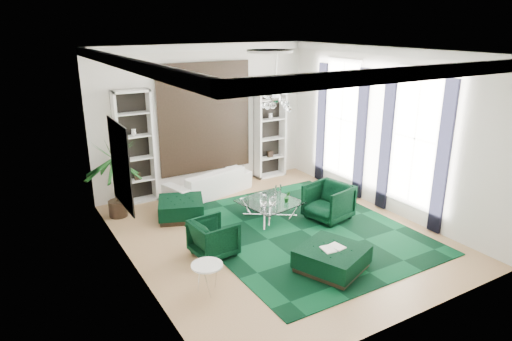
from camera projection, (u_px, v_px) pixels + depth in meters
floor at (276, 234)px, 9.76m from camera, size 6.00×7.00×0.02m
ceiling at (278, 50)px, 8.57m from camera, size 6.00×7.00×0.02m
wall_back at (204, 118)px, 12.03m from camera, size 6.00×0.02×3.80m
wall_front at (416, 205)px, 6.30m from camera, size 6.00×0.02×3.80m
wall_left at (128, 172)px, 7.71m from camera, size 0.02×7.00×3.80m
wall_right at (385, 130)px, 10.63m from camera, size 0.02×7.00×3.80m
crown_molding at (278, 56)px, 8.61m from camera, size 6.00×7.00×0.18m
ceiling_medallion at (270, 51)px, 8.83m from camera, size 0.90×0.90×0.05m
tapestry at (205, 118)px, 11.99m from camera, size 2.50×0.06×2.80m
shelving_left at (135, 148)px, 11.08m from camera, size 0.90×0.38×2.80m
shelving_right at (270, 129)px, 12.97m from camera, size 0.90×0.38×2.80m
painting at (121, 165)px, 8.23m from camera, size 0.04×1.30×1.60m
window_near at (415, 139)px, 9.88m from camera, size 0.03×1.10×2.90m
curtain_near_a at (443, 159)px, 9.31m from camera, size 0.07×0.30×3.25m
curtain_near_b at (386, 142)px, 10.58m from camera, size 0.07×0.30×3.25m
window_far at (342, 119)px, 11.84m from camera, size 0.03×1.10×2.90m
curtain_far_a at (361, 135)px, 11.27m from camera, size 0.07×0.30×3.25m
curtain_far_b at (321, 123)px, 12.54m from camera, size 0.07×0.30×3.25m
rug at (302, 230)px, 9.88m from camera, size 4.20×5.00×0.02m
sofa at (208, 182)px, 11.87m from camera, size 2.46×1.44×0.67m
armchair_left at (214, 238)px, 8.76m from camera, size 0.86×0.84×0.72m
armchair_right at (328, 202)px, 10.34m from camera, size 1.08×1.06×0.84m
coffee_table at (270, 210)px, 10.46m from camera, size 1.39×1.39×0.41m
ottoman_side at (181, 209)px, 10.47m from camera, size 1.29×1.29×0.44m
ottoman_front at (332, 259)px, 8.26m from camera, size 1.41×1.41×0.43m
book at (333, 248)px, 8.19m from camera, size 0.43×0.28×0.03m
side_table at (207, 279)px, 7.56m from camera, size 0.56×0.56×0.51m
palm at (114, 169)px, 10.27m from camera, size 1.71×1.71×2.29m
chandelier at (276, 98)px, 9.19m from camera, size 1.07×1.07×0.74m
table_plant at (287, 197)px, 10.30m from camera, size 0.18×0.17×0.27m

